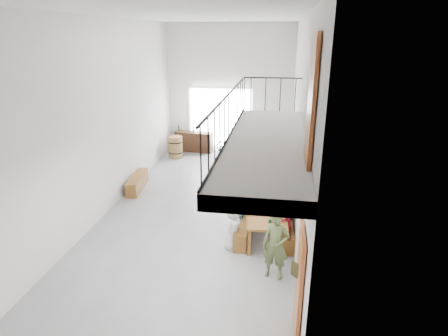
% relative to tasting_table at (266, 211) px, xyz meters
% --- Properties ---
extents(floor, '(12.00, 12.00, 0.00)m').
position_rel_tasting_table_xyz_m(floor, '(-2.01, 1.41, -0.71)').
color(floor, slate).
rests_on(floor, ground).
extents(room_walls, '(12.00, 12.00, 12.00)m').
position_rel_tasting_table_xyz_m(room_walls, '(-2.01, 1.41, 2.85)').
color(room_walls, white).
rests_on(room_walls, ground).
extents(gateway_portal, '(2.80, 0.08, 2.80)m').
position_rel_tasting_table_xyz_m(gateway_portal, '(-2.41, 7.35, 0.69)').
color(gateway_portal, white).
rests_on(gateway_portal, ground).
extents(right_wall_decor, '(0.07, 8.28, 5.07)m').
position_rel_tasting_table_xyz_m(right_wall_decor, '(0.70, -0.46, 1.04)').
color(right_wall_decor, '#A15120').
rests_on(right_wall_decor, ground).
extents(balcony, '(1.52, 5.62, 4.00)m').
position_rel_tasting_table_xyz_m(balcony, '(-0.03, -1.72, 2.26)').
color(balcony, white).
rests_on(balcony, ground).
extents(tasting_table, '(1.13, 2.44, 0.79)m').
position_rel_tasting_table_xyz_m(tasting_table, '(0.00, 0.00, 0.00)').
color(tasting_table, brown).
rests_on(tasting_table, ground).
extents(bench_inner, '(0.34, 2.08, 0.48)m').
position_rel_tasting_table_xyz_m(bench_inner, '(-0.57, 0.01, -0.47)').
color(bench_inner, brown).
rests_on(bench_inner, ground).
extents(bench_wall, '(0.37, 1.89, 0.43)m').
position_rel_tasting_table_xyz_m(bench_wall, '(0.56, -0.03, -0.49)').
color(bench_wall, brown).
rests_on(bench_wall, ground).
extents(tableware, '(0.64, 1.49, 0.35)m').
position_rel_tasting_table_xyz_m(tableware, '(0.12, 0.07, 0.22)').
color(tableware, black).
rests_on(tableware, tasting_table).
extents(side_bench, '(0.54, 1.71, 0.47)m').
position_rel_tasting_table_xyz_m(side_bench, '(-4.51, 2.47, -0.47)').
color(side_bench, brown).
rests_on(side_bench, ground).
extents(oak_barrel, '(0.62, 0.62, 0.92)m').
position_rel_tasting_table_xyz_m(oak_barrel, '(-4.17, 6.09, -0.25)').
color(oak_barrel, brown).
rests_on(oak_barrel, ground).
extents(serving_counter, '(1.74, 0.69, 0.89)m').
position_rel_tasting_table_xyz_m(serving_counter, '(-3.57, 7.06, -0.26)').
color(serving_counter, '#331D0F').
rests_on(serving_counter, ground).
extents(counter_bottles, '(1.44, 0.21, 0.28)m').
position_rel_tasting_table_xyz_m(counter_bottles, '(-3.58, 7.02, 0.32)').
color(counter_bottles, black).
rests_on(counter_bottles, serving_counter).
extents(guest_left_a, '(0.55, 0.66, 1.14)m').
position_rel_tasting_table_xyz_m(guest_left_a, '(-0.77, -0.79, -0.13)').
color(guest_left_a, white).
rests_on(guest_left_a, ground).
extents(guest_left_b, '(0.33, 0.50, 1.34)m').
position_rel_tasting_table_xyz_m(guest_left_b, '(-0.71, -0.06, -0.04)').
color(guest_left_b, teal).
rests_on(guest_left_b, ground).
extents(guest_left_c, '(0.45, 0.58, 1.19)m').
position_rel_tasting_table_xyz_m(guest_left_c, '(-0.76, 0.39, -0.11)').
color(guest_left_c, white).
rests_on(guest_left_c, ground).
extents(guest_left_d, '(0.72, 0.95, 1.30)m').
position_rel_tasting_table_xyz_m(guest_left_d, '(-0.77, 0.92, -0.06)').
color(guest_left_d, teal).
rests_on(guest_left_d, ground).
extents(guest_right_a, '(0.53, 0.77, 1.21)m').
position_rel_tasting_table_xyz_m(guest_right_a, '(0.51, -0.50, -0.10)').
color(guest_right_a, '#A61C2E').
rests_on(guest_right_a, ground).
extents(guest_right_b, '(0.52, 1.00, 1.03)m').
position_rel_tasting_table_xyz_m(guest_right_b, '(0.49, 0.06, -0.19)').
color(guest_right_b, black).
rests_on(guest_right_b, ground).
extents(guest_right_c, '(0.44, 0.63, 1.23)m').
position_rel_tasting_table_xyz_m(guest_right_c, '(0.61, 0.70, -0.09)').
color(guest_right_c, white).
rests_on(guest_right_c, ground).
extents(host_standing, '(0.63, 0.47, 1.57)m').
position_rel_tasting_table_xyz_m(host_standing, '(0.28, -1.80, 0.08)').
color(host_standing, '#4D5932').
rests_on(host_standing, ground).
extents(potted_plant, '(0.47, 0.45, 0.41)m').
position_rel_tasting_table_xyz_m(potted_plant, '(0.44, 1.96, -0.50)').
color(potted_plant, '#1B5320').
rests_on(potted_plant, ground).
extents(bicycle_near, '(1.64, 1.18, 0.82)m').
position_rel_tasting_table_xyz_m(bicycle_near, '(-1.86, 6.83, -0.30)').
color(bicycle_near, black).
rests_on(bicycle_near, ground).
extents(bicycle_far, '(1.94, 1.14, 1.12)m').
position_rel_tasting_table_xyz_m(bicycle_far, '(-0.41, 6.63, -0.14)').
color(bicycle_far, black).
rests_on(bicycle_far, ground).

